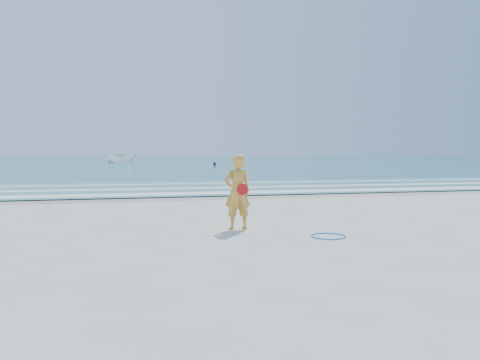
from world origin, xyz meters
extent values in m
plane|color=silver|center=(0.00, 0.00, 0.00)|extent=(400.00, 400.00, 0.00)
cube|color=#B2A893|center=(0.00, 9.00, 0.00)|extent=(400.00, 2.40, 0.00)
cube|color=#19727F|center=(0.00, 105.00, 0.02)|extent=(400.00, 190.00, 0.04)
cube|color=#59B7AD|center=(0.00, 14.00, 0.04)|extent=(400.00, 10.00, 0.01)
cube|color=white|center=(0.00, 10.30, 0.05)|extent=(400.00, 1.40, 0.01)
cube|color=white|center=(0.00, 13.20, 0.05)|extent=(400.00, 0.90, 0.01)
cube|color=white|center=(0.00, 16.50, 0.05)|extent=(400.00, 0.60, 0.01)
torus|color=#0D89EE|center=(1.05, -0.42, 0.01)|extent=(0.81, 0.81, 0.03)
imported|color=white|center=(-4.41, 67.85, 0.94)|extent=(4.74, 2.01, 1.79)
sphere|color=black|center=(7.85, 51.61, 0.25)|extent=(0.41, 0.41, 0.41)
imported|color=gold|center=(-0.67, 1.02, 0.90)|extent=(0.70, 0.50, 1.79)
cylinder|color=red|center=(-0.59, 0.84, 0.97)|extent=(0.27, 0.08, 0.27)
camera|label=1|loc=(-3.17, -9.86, 1.87)|focal=35.00mm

